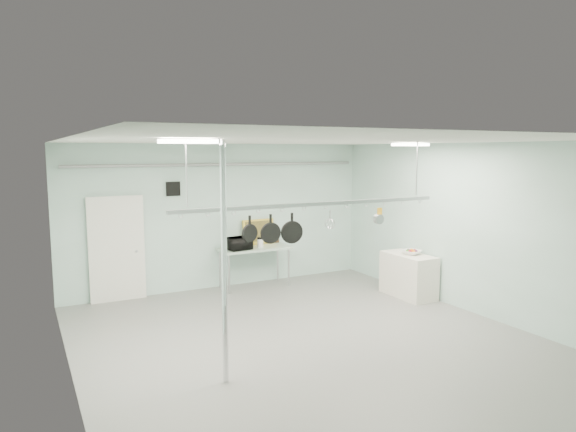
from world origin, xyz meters
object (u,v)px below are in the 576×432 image
microwave (239,243)px  fruit_bowl (412,252)px  skillet_right (292,228)px  skillet_left (250,228)px  side_cabinet (408,275)px  chrome_pole (224,264)px  prep_table (254,250)px  pot_rack (315,202)px  skillet_mid (271,229)px  coffee_canister (260,243)px

microwave → fruit_bowl: size_ratio=1.32×
microwave → skillet_right: size_ratio=1.03×
skillet_left → fruit_bowl: bearing=3.5°
side_cabinet → skillet_right: bearing=-161.9°
chrome_pole → prep_table: (2.30, 4.20, -0.77)m
pot_rack → fruit_bowl: (2.98, 1.06, -1.28)m
skillet_mid → prep_table: bearing=76.8°
side_cabinet → pot_rack: (-2.95, -1.10, 1.78)m
skillet_mid → pot_rack: bearing=6.7°
microwave → skillet_mid: bearing=68.9°
chrome_pole → fruit_bowl: size_ratio=8.36×
coffee_canister → skillet_mid: skillet_mid is taller
prep_table → microwave: 0.47m
chrome_pole → prep_table: bearing=61.3°
side_cabinet → microwave: size_ratio=2.38×
pot_rack → microwave: pot_rack is taller
skillet_left → chrome_pole: bearing=-140.9°
skillet_right → coffee_canister: bearing=84.0°
chrome_pole → pot_rack: chrome_pole is taller
pot_rack → skillet_mid: pot_rack is taller
pot_rack → skillet_mid: size_ratio=10.60×
fruit_bowl → chrome_pole: bearing=-158.1°
pot_rack → microwave: 3.40m
microwave → skillet_left: (-1.14, -3.19, 0.85)m
side_cabinet → skillet_mid: skillet_mid is taller
coffee_canister → fruit_bowl: size_ratio=0.48×
prep_table → skillet_left: (-1.54, -3.30, 1.06)m
skillet_left → skillet_mid: 0.35m
chrome_pole → side_cabinet: 5.37m
coffee_canister → skillet_left: (-1.67, -3.27, 0.89)m
pot_rack → microwave: bearing=90.0°
chrome_pole → prep_table: chrome_pole is taller
prep_table → fruit_bowl: fruit_bowl is taller
coffee_canister → pot_rack: bearing=-99.2°
prep_table → pot_rack: pot_rack is taller
skillet_right → pot_rack: bearing=10.3°
microwave → chrome_pole: bearing=58.0°
side_cabinet → pot_rack: 3.62m
prep_table → skillet_mid: (-1.19, -3.30, 1.03)m
prep_table → skillet_right: 3.55m
prep_table → pot_rack: (-0.40, -3.30, 1.40)m
prep_table → chrome_pole: bearing=-118.7°
pot_rack → prep_table: bearing=83.1°
prep_table → skillet_mid: 3.66m
side_cabinet → skillet_mid: size_ratio=2.65×
chrome_pole → skillet_mid: size_ratio=7.07×
prep_table → skillet_mid: size_ratio=3.53×
chrome_pole → prep_table: 4.85m
pot_rack → skillet_left: bearing=180.0°
skillet_mid → skillet_right: bearing=6.7°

